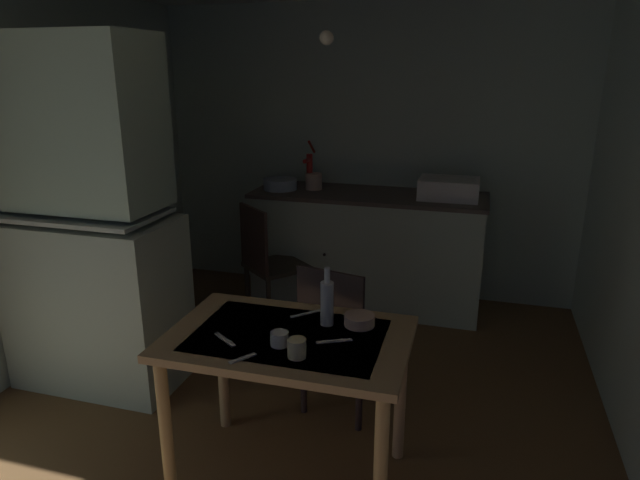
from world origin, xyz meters
TOP-DOWN VIEW (x-y plane):
  - ground_plane at (0.00, 0.00)m, footprint 4.46×4.46m
  - wall_back at (0.00, 1.78)m, footprint 3.56×0.10m
  - wall_left at (-1.78, 0.00)m, footprint 0.10×3.56m
  - hutch_cabinet at (-1.22, -0.19)m, footprint 0.98×0.56m
  - counter_cabinet at (0.10, 1.41)m, footprint 1.83×0.64m
  - sink_basin at (0.72, 1.41)m, footprint 0.44×0.34m
  - hand_pump at (-0.40, 1.46)m, footprint 0.05×0.27m
  - mixing_bowl_counter at (-0.61, 1.36)m, footprint 0.27×0.27m
  - stoneware_crock at (-0.35, 1.44)m, footprint 0.13×0.13m
  - dining_table at (0.18, -0.72)m, footprint 1.07×0.70m
  - chair_far_side at (0.27, -0.14)m, footprint 0.48×0.48m
  - chair_by_counter at (-0.53, 0.85)m, footprint 0.56×0.56m
  - serving_bowl_wide at (0.46, -0.54)m, footprint 0.14×0.14m
  - mug_dark at (0.28, -0.89)m, footprint 0.08×0.08m
  - teacup_mint at (0.18, -0.82)m, footprint 0.08×0.08m
  - glass_bottle at (0.32, -0.57)m, footprint 0.06×0.06m
  - table_knife at (0.21, -0.48)m, footprint 0.15×0.16m
  - teaspoon_near_bowl at (0.07, -0.97)m, footprint 0.09×0.11m
  - teaspoon_by_cup at (0.39, -0.73)m, footprint 0.15×0.09m
  - serving_spoon at (-0.06, -0.84)m, footprint 0.14×0.10m
  - pendant_bulb at (0.05, 0.36)m, footprint 0.08×0.08m

SIDE VIEW (x-z plane):
  - ground_plane at x=0.00m, z-range 0.00..0.00m
  - counter_cabinet at x=0.10m, z-range 0.00..0.93m
  - chair_far_side at x=0.27m, z-range 0.03..0.92m
  - chair_by_counter at x=-0.53m, z-range 0.03..0.94m
  - dining_table at x=0.18m, z-range 0.26..1.01m
  - table_knife at x=0.21m, z-range 0.75..0.75m
  - teaspoon_near_bowl at x=0.07m, z-range 0.75..0.75m
  - teaspoon_by_cup at x=0.39m, z-range 0.75..0.75m
  - serving_spoon at x=-0.06m, z-range 0.75..0.75m
  - serving_bowl_wide at x=0.46m, z-range 0.75..0.80m
  - teacup_mint at x=0.18m, z-range 0.75..0.81m
  - mug_dark at x=0.28m, z-range 0.75..0.83m
  - glass_bottle at x=0.32m, z-range 0.72..1.00m
  - hutch_cabinet at x=-1.22m, z-range -0.07..1.99m
  - mixing_bowl_counter at x=-0.61m, z-range 0.93..1.01m
  - stoneware_crock at x=-0.35m, z-range 0.93..1.05m
  - sink_basin at x=0.72m, z-range 0.93..1.08m
  - hand_pump at x=-0.40m, z-range 0.90..1.29m
  - wall_back at x=0.00m, z-range 0.00..2.37m
  - wall_left at x=-1.78m, z-range 0.00..2.37m
  - pendant_bulb at x=0.05m, z-range 1.99..2.07m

